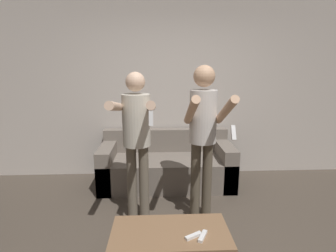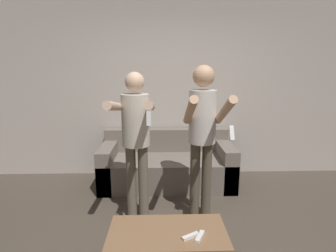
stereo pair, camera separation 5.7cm
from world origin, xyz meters
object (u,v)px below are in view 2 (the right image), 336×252
remote_near (200,237)px  person_standing_left (136,131)px  person_standing_right (203,127)px  coffee_table (168,235)px  remote_far (190,236)px  couch (167,166)px

remote_near → person_standing_left: bearing=122.8°
person_standing_left → person_standing_right: (0.72, 0.00, 0.04)m
person_standing_left → remote_near: (0.57, -0.89, -0.65)m
coffee_table → remote_far: (0.18, -0.09, 0.05)m
coffee_table → remote_far: 0.21m
couch → person_standing_left: 1.24m
coffee_table → remote_near: remote_near is taller
couch → person_standing_left: bearing=-111.3°
couch → remote_far: bearing=-85.5°
coffee_table → remote_far: size_ratio=6.63×
couch → remote_far: couch is taller
couch → person_standing_left: size_ratio=1.15×
person_standing_right → remote_far: person_standing_right is taller
couch → remote_near: 1.82m
person_standing_right → remote_near: 1.14m
couch → coffee_table: size_ratio=1.93×
remote_near → remote_far: same height
coffee_table → remote_far: bearing=-26.3°
coffee_table → remote_near: size_ratio=6.54×
person_standing_left → remote_far: bearing=-60.5°
person_standing_left → couch: bearing=68.7°
person_standing_left → remote_far: person_standing_left is taller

